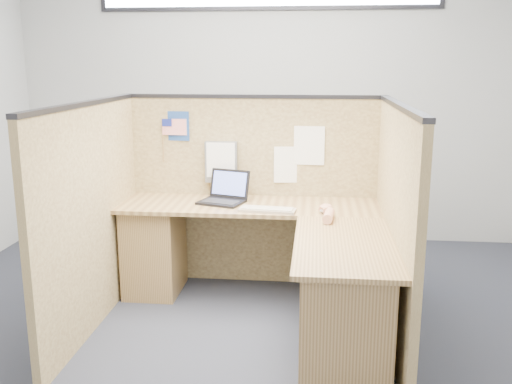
# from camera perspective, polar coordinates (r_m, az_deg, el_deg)

# --- Properties ---
(floor) EXTENTS (5.00, 5.00, 0.00)m
(floor) POSITION_cam_1_polar(r_m,az_deg,el_deg) (3.92, -1.84, -14.05)
(floor) COLOR #21242F
(floor) RESTS_ON ground
(wall_back) EXTENTS (5.00, 0.00, 5.00)m
(wall_back) POSITION_cam_1_polar(r_m,az_deg,el_deg) (5.75, 1.16, 9.12)
(wall_back) COLOR #B0B3B5
(wall_back) RESTS_ON floor
(wall_front) EXTENTS (5.00, 0.00, 5.00)m
(wall_front) POSITION_cam_1_polar(r_m,az_deg,el_deg) (1.36, -15.29, -3.71)
(wall_front) COLOR #B0B3B5
(wall_front) RESTS_ON floor
(cubicle_partitions) EXTENTS (2.06, 1.83, 1.53)m
(cubicle_partitions) POSITION_cam_1_polar(r_m,az_deg,el_deg) (4.05, -1.09, -1.55)
(cubicle_partitions) COLOR brown
(cubicle_partitions) RESTS_ON floor
(l_desk) EXTENTS (1.95, 1.75, 0.73)m
(l_desk) POSITION_cam_1_polar(r_m,az_deg,el_deg) (4.01, 1.31, -7.33)
(l_desk) COLOR brown
(l_desk) RESTS_ON floor
(laptop) EXTENTS (0.38, 0.40, 0.23)m
(laptop) POSITION_cam_1_polar(r_m,az_deg,el_deg) (4.38, -3.37, -0.21)
(laptop) COLOR black
(laptop) RESTS_ON l_desk
(keyboard) EXTENTS (0.42, 0.18, 0.03)m
(keyboard) POSITION_cam_1_polar(r_m,az_deg,el_deg) (4.09, 1.13, -1.78)
(keyboard) COLOR gray
(keyboard) RESTS_ON l_desk
(mouse) EXTENTS (0.11, 0.08, 0.04)m
(mouse) POSITION_cam_1_polar(r_m,az_deg,el_deg) (4.07, 7.04, -1.82)
(mouse) COLOR #B6B6BB
(mouse) RESTS_ON l_desk
(hand_forearm) EXTENTS (0.10, 0.36, 0.07)m
(hand_forearm) POSITION_cam_1_polar(r_m,az_deg,el_deg) (3.95, 7.21, -2.09)
(hand_forearm) COLOR tan
(hand_forearm) RESTS_ON l_desk
(blue_poster) EXTENTS (0.17, 0.02, 0.23)m
(blue_poster) POSITION_cam_1_polar(r_m,az_deg,el_deg) (4.59, -7.76, 6.55)
(blue_poster) COLOR navy
(blue_poster) RESTS_ON cubicle_partitions
(american_flag) EXTENTS (0.20, 0.01, 0.34)m
(american_flag) POSITION_cam_1_polar(r_m,az_deg,el_deg) (4.59, -8.44, 6.31)
(american_flag) COLOR olive
(american_flag) RESTS_ON cubicle_partitions
(file_holder) EXTENTS (0.26, 0.05, 0.33)m
(file_holder) POSITION_cam_1_polar(r_m,az_deg,el_deg) (4.54, -3.50, 3.02)
(file_holder) COLOR slate
(file_holder) RESTS_ON cubicle_partitions
(paper_left) EXTENTS (0.24, 0.02, 0.30)m
(paper_left) POSITION_cam_1_polar(r_m,az_deg,el_deg) (4.48, 5.34, 4.64)
(paper_left) COLOR white
(paper_left) RESTS_ON cubicle_partitions
(paper_right) EXTENTS (0.23, 0.03, 0.29)m
(paper_right) POSITION_cam_1_polar(r_m,az_deg,el_deg) (4.51, 3.25, 2.74)
(paper_right) COLOR white
(paper_right) RESTS_ON cubicle_partitions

